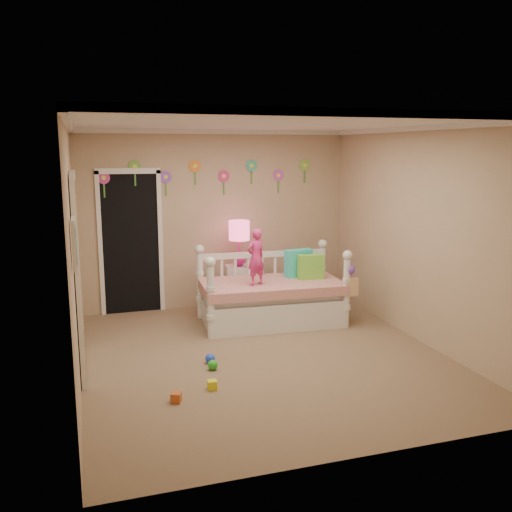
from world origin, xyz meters
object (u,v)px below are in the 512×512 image
object	(u,v)px
child	(256,257)
table_lamp	(239,236)
nightstand	(240,288)
daybed	(271,285)

from	to	relation	value
child	table_lamp	size ratio (longest dim) A/B	1.13
child	nightstand	size ratio (longest dim) A/B	1.13
daybed	table_lamp	distance (m)	0.96
table_lamp	daybed	bearing A→B (deg)	-71.47
child	nightstand	world-z (taller)	child
child	nightstand	bearing A→B (deg)	-113.06
nightstand	table_lamp	xyz separation A→B (m)	(0.00, -0.00, 0.77)
daybed	nightstand	world-z (taller)	daybed
daybed	child	xyz separation A→B (m)	(-0.26, -0.14, 0.43)
nightstand	daybed	bearing A→B (deg)	-64.88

